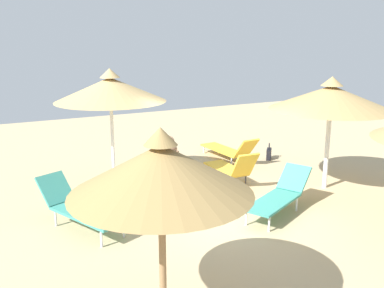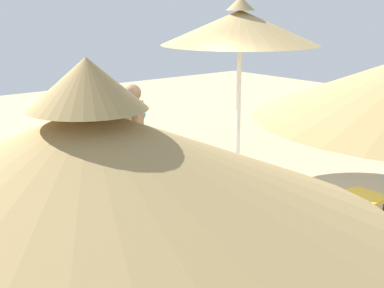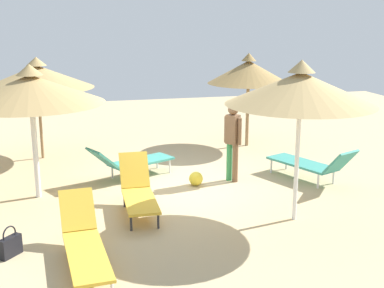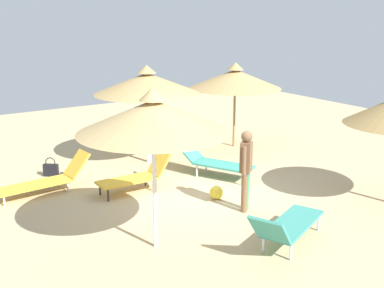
% 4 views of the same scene
% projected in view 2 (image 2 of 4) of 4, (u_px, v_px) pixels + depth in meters
% --- Properties ---
extents(ground, '(24.00, 24.00, 0.10)m').
position_uv_depth(ground, '(207.00, 234.00, 7.17)').
color(ground, tan).
extents(parasol_umbrella_center, '(2.65, 2.65, 2.94)m').
position_uv_depth(parasol_umbrella_center, '(240.00, 27.00, 9.18)').
color(parasol_umbrella_center, white).
rests_on(parasol_umbrella_center, ground).
extents(parasol_umbrella_far_right, '(2.85, 2.85, 2.64)m').
position_uv_depth(parasol_umbrella_far_right, '(91.00, 172.00, 2.41)').
color(parasol_umbrella_far_right, olive).
rests_on(parasol_umbrella_far_right, ground).
extents(lounge_chair_near_right, '(1.46, 2.11, 0.85)m').
position_uv_depth(lounge_chair_near_right, '(194.00, 244.00, 5.77)').
color(lounge_chair_near_right, teal).
rests_on(lounge_chair_near_right, ground).
extents(lounge_chair_far_left, '(1.84, 0.61, 0.98)m').
position_uv_depth(lounge_chair_far_left, '(328.00, 202.00, 6.97)').
color(lounge_chair_far_left, gold).
rests_on(lounge_chair_far_left, ground).
extents(lounge_chair_back, '(2.21, 1.42, 0.91)m').
position_uv_depth(lounge_chair_back, '(100.00, 149.00, 9.45)').
color(lounge_chair_back, teal).
rests_on(lounge_chair_back, ground).
extents(person_standing_center, '(0.38, 0.33, 1.77)m').
position_uv_depth(person_standing_center, '(134.00, 138.00, 7.73)').
color(person_standing_center, brown).
rests_on(person_standing_center, ground).
extents(beach_ball, '(0.31, 0.31, 0.31)m').
position_uv_depth(beach_ball, '(180.00, 212.00, 7.36)').
color(beach_ball, yellow).
rests_on(beach_ball, ground).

